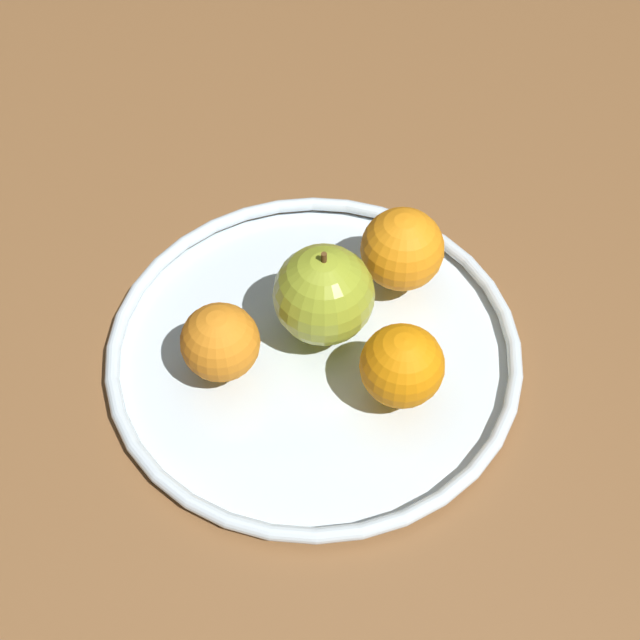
{
  "coord_description": "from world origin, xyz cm",
  "views": [
    {
      "loc": [
        0.5,
        41.34,
        59.0
      ],
      "look_at": [
        0.0,
        0.0,
        4.8
      ],
      "focal_mm": 48.52,
      "sensor_mm": 36.0,
      "label": 1
    }
  ],
  "objects_px": {
    "fruit_bowl": "(320,349)",
    "orange_center": "(409,366)",
    "apple": "(330,295)",
    "orange_back_left": "(227,342)",
    "orange_back_right": "(408,249)"
  },
  "relations": [
    {
      "from": "fruit_bowl",
      "to": "orange_center",
      "type": "xyz_separation_m",
      "value": [
        -0.07,
        0.05,
        0.04
      ]
    },
    {
      "from": "apple",
      "to": "orange_back_right",
      "type": "distance_m",
      "value": 0.08
    },
    {
      "from": "fruit_bowl",
      "to": "orange_back_left",
      "type": "height_order",
      "value": "orange_back_left"
    },
    {
      "from": "apple",
      "to": "orange_back_left",
      "type": "bearing_deg",
      "value": 25.5
    },
    {
      "from": "orange_back_left",
      "to": "orange_back_right",
      "type": "bearing_deg",
      "value": -148.21
    },
    {
      "from": "apple",
      "to": "orange_back_left",
      "type": "height_order",
      "value": "apple"
    },
    {
      "from": "fruit_bowl",
      "to": "apple",
      "type": "xyz_separation_m",
      "value": [
        -0.01,
        -0.02,
        0.05
      ]
    },
    {
      "from": "orange_back_right",
      "to": "orange_center",
      "type": "distance_m",
      "value": 0.12
    },
    {
      "from": "orange_back_right",
      "to": "orange_back_left",
      "type": "distance_m",
      "value": 0.17
    },
    {
      "from": "apple",
      "to": "orange_back_left",
      "type": "xyz_separation_m",
      "value": [
        0.08,
        0.04,
        -0.01
      ]
    },
    {
      "from": "orange_center",
      "to": "orange_back_left",
      "type": "relative_size",
      "value": 1.04
    },
    {
      "from": "apple",
      "to": "orange_center",
      "type": "bearing_deg",
      "value": 132.72
    },
    {
      "from": "fruit_bowl",
      "to": "orange_back_right",
      "type": "height_order",
      "value": "orange_back_right"
    },
    {
      "from": "fruit_bowl",
      "to": "orange_back_right",
      "type": "bearing_deg",
      "value": -136.98
    },
    {
      "from": "fruit_bowl",
      "to": "orange_center",
      "type": "relative_size",
      "value": 5.25
    }
  ]
}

